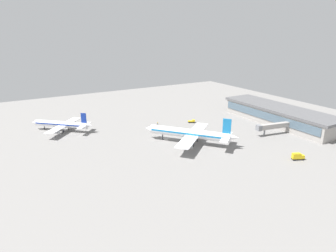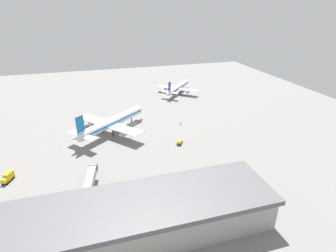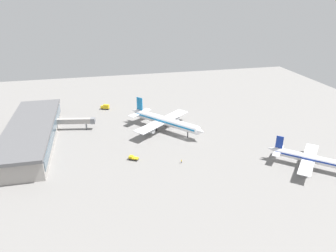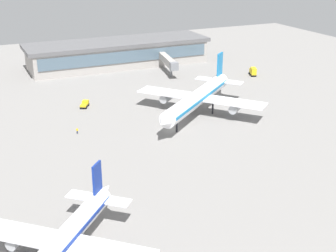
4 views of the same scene
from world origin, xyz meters
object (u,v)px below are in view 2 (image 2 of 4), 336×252
at_px(airplane_at_gate, 111,123).
at_px(ground_crew_worker, 181,123).
at_px(airplane_taxiing, 178,88).
at_px(catering_truck, 8,177).
at_px(pushback_tractor, 180,142).

height_order(airplane_at_gate, ground_crew_worker, airplane_at_gate).
distance_m(airplane_taxiing, ground_crew_worker, 57.74).
xyz_separation_m(catering_truck, ground_crew_worker, (79.55, 30.93, -0.85)).
height_order(airplane_at_gate, airplane_taxiing, airplane_at_gate).
bearing_deg(ground_crew_worker, catering_truck, -27.31).
relative_size(pushback_tractor, catering_truck, 0.81).
relative_size(airplane_taxiing, catering_truck, 5.42).
bearing_deg(pushback_tractor, catering_truck, -52.07).
bearing_deg(ground_crew_worker, airplane_taxiing, -155.35).
height_order(airplane_taxiing, ground_crew_worker, airplane_taxiing).
bearing_deg(airplane_taxiing, airplane_at_gate, 177.30).
distance_m(airplane_at_gate, pushback_tractor, 37.22).
bearing_deg(airplane_at_gate, pushback_tractor, -75.73).
bearing_deg(airplane_taxiing, ground_crew_worker, -154.64).
height_order(airplane_at_gate, pushback_tractor, airplane_at_gate).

